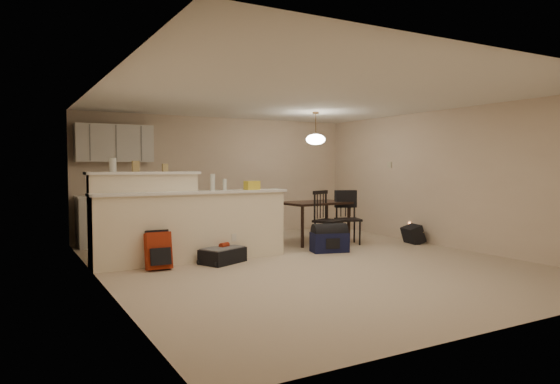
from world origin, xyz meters
TOP-DOWN VIEW (x-y plane):
  - room at (0.00, 0.00)m, footprint 7.00×7.02m
  - breakfast_bar at (-1.76, 0.98)m, footprint 3.08×0.58m
  - upper_cabinets at (-2.20, 3.32)m, footprint 1.40×0.34m
  - kitchen_counter at (-2.00, 3.19)m, footprint 1.80×0.60m
  - thermostat at (2.98, 1.55)m, footprint 0.02×0.12m
  - jar at (-2.65, 1.12)m, footprint 0.10×0.10m
  - cereal_box at (-2.32, 1.12)m, footprint 0.10×0.07m
  - small_box at (-1.88, 1.12)m, footprint 0.08×0.06m
  - bottle_a at (-1.19, 0.90)m, footprint 0.07×0.07m
  - bottle_b at (-0.99, 0.90)m, footprint 0.06×0.06m
  - bag_lump at (-0.51, 0.90)m, footprint 0.22×0.18m
  - dining_table at (1.17, 1.58)m, footprint 1.32×0.93m
  - pendant_lamp at (1.17, 1.58)m, footprint 0.36×0.36m
  - dining_chair_near at (1.06, 0.98)m, footprint 0.58×0.57m
  - dining_chair_far at (1.62, 1.15)m, footprint 0.55×0.53m
  - suitcase at (-1.16, 0.60)m, footprint 0.77×0.67m
  - red_backpack at (-2.14, 0.61)m, footprint 0.36×0.23m
  - navy_duffel at (0.82, 0.61)m, footprint 0.68×0.48m
  - black_daypack at (2.76, 0.61)m, footprint 0.33×0.42m
  - cardboard_sheet at (2.83, 0.61)m, footprint 0.03×0.37m

SIDE VIEW (x-z plane):
  - suitcase at x=-1.16m, z-range 0.00..0.22m
  - cardboard_sheet at x=2.83m, z-range 0.00..0.28m
  - black_daypack at x=2.76m, z-range 0.00..0.33m
  - navy_duffel at x=0.82m, z-range 0.00..0.34m
  - red_backpack at x=-2.14m, z-range 0.00..0.53m
  - kitchen_counter at x=-2.00m, z-range 0.00..0.90m
  - dining_chair_far at x=1.62m, z-range 0.00..0.99m
  - dining_chair_near at x=1.06m, z-range 0.00..1.03m
  - breakfast_bar at x=-1.76m, z-range -0.09..1.30m
  - dining_table at x=1.17m, z-range 0.30..1.09m
  - bag_lump at x=-0.51m, z-range 1.09..1.23m
  - bottle_b at x=-0.99m, z-range 1.09..1.27m
  - bottle_a at x=-1.19m, z-range 1.09..1.35m
  - room at x=0.00m, z-range 0.00..2.50m
  - small_box at x=-1.88m, z-range 1.39..1.51m
  - cereal_box at x=-2.32m, z-range 1.39..1.55m
  - jar at x=-2.65m, z-range 1.39..1.59m
  - thermostat at x=2.98m, z-range 1.44..1.56m
  - upper_cabinets at x=-2.20m, z-range 1.55..2.25m
  - pendant_lamp at x=1.17m, z-range 1.68..2.30m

